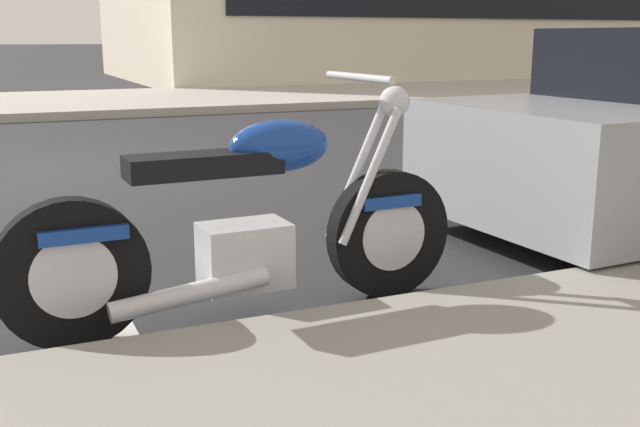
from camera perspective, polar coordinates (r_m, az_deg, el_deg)
ground_plane at (r=7.83m, az=-20.00°, el=2.95°), size 260.00×260.00×0.00m
sidewalk_far_curb at (r=19.52m, az=16.25°, el=9.12°), size 120.00×5.00×0.14m
parking_stall_stripe at (r=3.80m, az=-15.39°, el=-7.03°), size 0.12×2.20×0.01m
parked_motorcycle at (r=3.47m, az=-5.37°, el=-1.14°), size 2.18×0.62×1.12m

